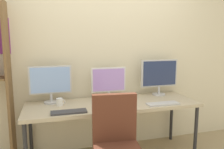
% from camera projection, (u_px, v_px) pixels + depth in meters
% --- Properties ---
extents(wall_back, '(4.51, 0.11, 2.60)m').
position_uv_depth(wall_back, '(105.00, 56.00, 3.02)').
color(wall_back, beige).
rests_on(wall_back, ground_plane).
extents(desk, '(2.11, 0.68, 0.74)m').
position_uv_depth(desk, '(113.00, 107.00, 2.71)').
color(desk, tan).
rests_on(desk, ground_plane).
extents(monitor_left, '(0.51, 0.18, 0.46)m').
position_uv_depth(monitor_left, '(51.00, 82.00, 2.67)').
color(monitor_left, silver).
rests_on(monitor_left, desk).
extents(monitor_center, '(0.46, 0.18, 0.42)m').
position_uv_depth(monitor_center, '(109.00, 82.00, 2.87)').
color(monitor_center, silver).
rests_on(monitor_center, desk).
extents(monitor_right, '(0.54, 0.18, 0.50)m').
position_uv_depth(monitor_right, '(159.00, 75.00, 3.06)').
color(monitor_right, silver).
rests_on(monitor_right, desk).
extents(keyboard_left, '(0.38, 0.13, 0.02)m').
position_uv_depth(keyboard_left, '(69.00, 112.00, 2.33)').
color(keyboard_left, '#38383D').
rests_on(keyboard_left, desk).
extents(keyboard_right, '(0.40, 0.13, 0.02)m').
position_uv_depth(keyboard_right, '(163.00, 104.00, 2.63)').
color(keyboard_right, silver).
rests_on(keyboard_right, desk).
extents(computer_mouse, '(0.06, 0.10, 0.03)m').
position_uv_depth(computer_mouse, '(131.00, 104.00, 2.60)').
color(computer_mouse, silver).
rests_on(computer_mouse, desk).
extents(laptop_closed, '(0.33, 0.23, 0.02)m').
position_uv_depth(laptop_closed, '(109.00, 104.00, 2.60)').
color(laptop_closed, silver).
rests_on(laptop_closed, desk).
extents(coffee_mug, '(0.11, 0.08, 0.09)m').
position_uv_depth(coffee_mug, '(60.00, 102.00, 2.58)').
color(coffee_mug, white).
rests_on(coffee_mug, desk).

